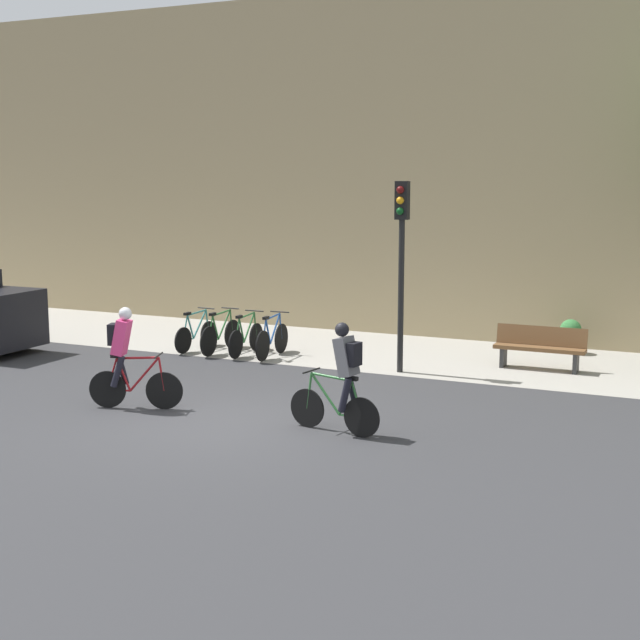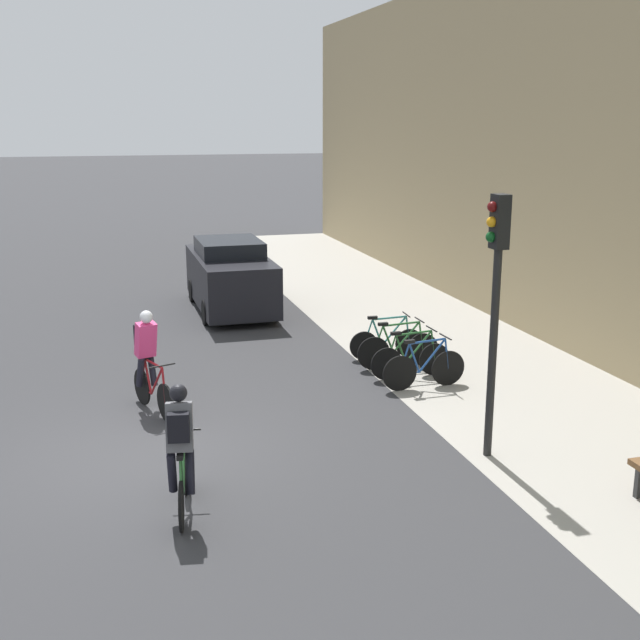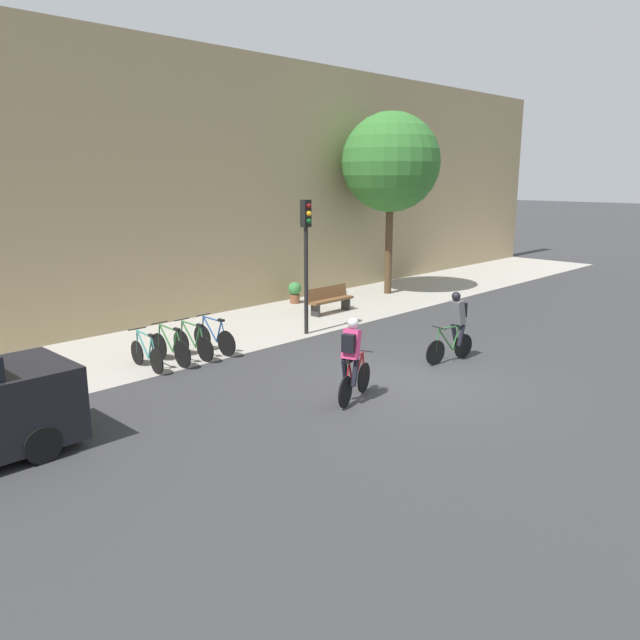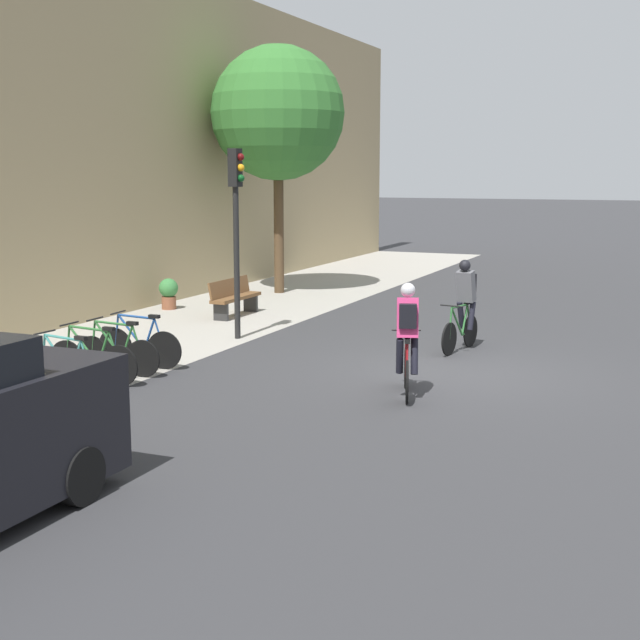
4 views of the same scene
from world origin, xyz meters
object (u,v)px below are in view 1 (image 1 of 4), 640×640
Objects in this scene: cyclist_grey at (343,374)px; parked_bike_2 at (246,338)px; parked_bike_3 at (272,339)px; traffic_light_pole at (401,242)px; parked_bike_1 at (221,335)px; bench at (540,347)px; cyclist_pink at (125,354)px; parked_bike_0 at (196,334)px; potted_plant at (570,334)px.

parked_bike_2 is (-4.45, 4.86, -0.56)m from cyclist_grey.
parked_bike_3 is 3.85m from traffic_light_pole.
parked_bike_1 and parked_bike_3 have the same top height.
cyclist_pink is at bearing -133.59° from bench.
traffic_light_pole reaches higher than parked_bike_2.
parked_bike_2 is at bearing 0.02° from parked_bike_0.
cyclist_grey is 7.57m from parked_bike_0.
traffic_light_pole is at bearing -129.11° from potted_plant.
parked_bike_3 is at bearing 0.03° from parked_bike_0.
parked_bike_3 reaches higher than parked_bike_2.
parked_bike_0 is (-1.76, 4.98, -0.57)m from cyclist_pink.
parked_bike_0 is at bearing -179.97° from parked_bike_3.
traffic_light_pole is 5.02m from potted_plant.
potted_plant is (5.94, 3.20, 0.04)m from parked_bike_3.
traffic_light_pole is 2.08× the size of bench.
parked_bike_1 is (-5.11, 4.86, -0.54)m from cyclist_grey.
parked_bike_2 is 4.40m from traffic_light_pole.
cyclist_pink is at bearing -178.35° from cyclist_grey.
parked_bike_0 is 8.54m from potted_plant.
cyclist_grey is at bearing -47.56° from parked_bike_2.
bench is 2.04m from potted_plant.
parked_bike_2 reaches higher than bench.
parked_bike_2 is 6.41m from bench.
parked_bike_1 is 0.44× the size of traffic_light_pole.
cyclist_grey reaches higher than parked_bike_2.
parked_bike_2 is 0.42× the size of traffic_light_pole.
parked_bike_2 reaches higher than potted_plant.
potted_plant is at bearing 23.79° from parked_bike_1.
parked_bike_1 is 4.97m from traffic_light_pole.
cyclist_grey is 1.10× the size of parked_bike_0.
parked_bike_0 is 2.04× the size of potted_plant.
cyclist_pink is 5.01m from parked_bike_3.
cyclist_grey is at bearing -52.09° from parked_bike_3.
parked_bike_0 is at bearing -179.97° from parked_bike_1.
parked_bike_1 is at bearing 0.03° from parked_bike_0.
parked_bike_3 is at bearing 0.06° from parked_bike_2.
parked_bike_1 is at bearing -170.40° from bench.
parked_bike_0 is 0.97× the size of parked_bike_2.
parked_bike_2 is (0.66, -0.00, -0.01)m from parked_bike_1.
cyclist_pink is at bearing -92.53° from parked_bike_3.
potted_plant is (6.16, 8.18, -0.51)m from cyclist_pink.
potted_plant is at bearing 28.31° from parked_bike_3.
bench is at bearing 10.59° from parked_bike_2.
bench is (5.86, 6.16, -0.47)m from cyclist_pink.
bench is at bearing 9.60° from parked_bike_1.
parked_bike_2 is at bearing 132.44° from cyclist_grey.
parked_bike_3 is 5.76m from bench.
cyclist_pink reaches higher than parked_bike_3.
parked_bike_0 is 0.92× the size of parked_bike_1.
parked_bike_2 is (1.32, 0.00, 0.01)m from parked_bike_0.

